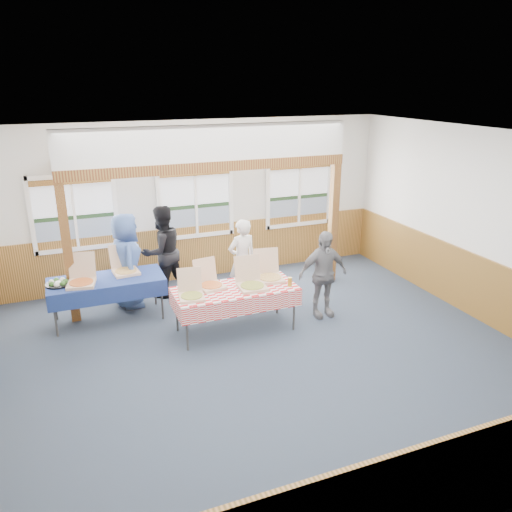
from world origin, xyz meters
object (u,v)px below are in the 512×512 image
Objects in this scene: woman_black at (162,252)px; person_grey at (323,274)px; table_right at (235,291)px; woman_white at (242,260)px; table_left at (106,282)px; man_blue at (127,261)px.

woman_black is 3.04m from person_grey.
table_right is 1.36× the size of woman_white.
table_right is 1.21× the size of woman_black.
woman_black is at bearing 51.83° from table_left.
person_grey is (2.38, -1.88, -0.11)m from woman_black.
table_left and table_right have the same top height.
table_right is at bearing -12.42° from table_left.
person_grey reaches higher than table_right.
table_left is 1.17× the size of woman_black.
woman_black is at bearing 142.98° from person_grey.
woman_white reaches higher than table_left.
person_grey is (3.06, -1.66, -0.10)m from man_blue.
table_left is at bearing 10.58° from woman_black.
table_right is at bearing 55.40° from woman_white.
table_left is 1.31m from woman_black.
table_right is 2.04m from woman_black.
woman_black is at bearing -37.43° from woman_white.
table_right is 2.21m from man_blue.
table_left is 1.33× the size of woman_white.
man_blue is (-0.68, -0.22, -0.01)m from woman_black.
table_right is 1.22× the size of man_blue.
table_right is 1.37× the size of person_grey.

